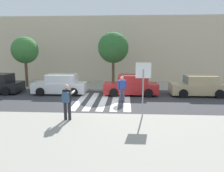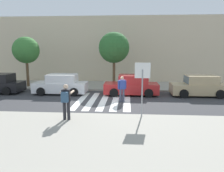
{
  "view_description": "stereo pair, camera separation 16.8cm",
  "coord_description": "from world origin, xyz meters",
  "px_view_note": "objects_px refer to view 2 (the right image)",
  "views": [
    {
      "loc": [
        1.46,
        -14.25,
        3.52
      ],
      "look_at": [
        0.6,
        -0.2,
        1.1
      ],
      "focal_mm": 35.0,
      "sensor_mm": 36.0,
      "label": 1
    },
    {
      "loc": [
        1.63,
        -14.24,
        3.52
      ],
      "look_at": [
        0.6,
        -0.2,
        1.1
      ],
      "focal_mm": 35.0,
      "sensor_mm": 36.0,
      "label": 2
    }
  ],
  "objects_px": {
    "stop_sign": "(142,78)",
    "parked_car_red": "(132,86)",
    "photographer_with_backpack": "(66,99)",
    "street_tree_center": "(114,48)",
    "pedestrian_crossing": "(122,88)",
    "street_tree_west": "(26,50)",
    "parked_car_white": "(61,85)",
    "parked_car_tan": "(199,86)"
  },
  "relations": [
    {
      "from": "parked_car_tan",
      "to": "photographer_with_backpack",
      "type": "bearing_deg",
      "value": -141.17
    },
    {
      "from": "parked_car_white",
      "to": "street_tree_west",
      "type": "height_order",
      "value": "street_tree_west"
    },
    {
      "from": "parked_car_white",
      "to": "parked_car_red",
      "type": "height_order",
      "value": "same"
    },
    {
      "from": "stop_sign",
      "to": "street_tree_west",
      "type": "xyz_separation_m",
      "value": [
        -9.74,
        8.25,
        1.25
      ]
    },
    {
      "from": "parked_car_white",
      "to": "parked_car_tan",
      "type": "relative_size",
      "value": 1.0
    },
    {
      "from": "parked_car_white",
      "to": "parked_car_tan",
      "type": "bearing_deg",
      "value": -0.0
    },
    {
      "from": "pedestrian_crossing",
      "to": "parked_car_red",
      "type": "relative_size",
      "value": 0.42
    },
    {
      "from": "parked_car_tan",
      "to": "stop_sign",
      "type": "bearing_deg",
      "value": -128.49
    },
    {
      "from": "stop_sign",
      "to": "parked_car_tan",
      "type": "relative_size",
      "value": 0.66
    },
    {
      "from": "stop_sign",
      "to": "street_tree_center",
      "type": "height_order",
      "value": "street_tree_center"
    },
    {
      "from": "parked_car_white",
      "to": "street_tree_center",
      "type": "height_order",
      "value": "street_tree_center"
    },
    {
      "from": "pedestrian_crossing",
      "to": "parked_car_white",
      "type": "height_order",
      "value": "pedestrian_crossing"
    },
    {
      "from": "photographer_with_backpack",
      "to": "street_tree_center",
      "type": "relative_size",
      "value": 0.36
    },
    {
      "from": "photographer_with_backpack",
      "to": "parked_car_tan",
      "type": "relative_size",
      "value": 0.42
    },
    {
      "from": "parked_car_white",
      "to": "street_tree_west",
      "type": "distance_m",
      "value": 5.23
    },
    {
      "from": "photographer_with_backpack",
      "to": "stop_sign",
      "type": "bearing_deg",
      "value": 12.72
    },
    {
      "from": "stop_sign",
      "to": "parked_car_red",
      "type": "bearing_deg",
      "value": 94.04
    },
    {
      "from": "stop_sign",
      "to": "parked_car_tan",
      "type": "height_order",
      "value": "stop_sign"
    },
    {
      "from": "photographer_with_backpack",
      "to": "pedestrian_crossing",
      "type": "xyz_separation_m",
      "value": [
        2.54,
        4.33,
        -0.19
      ]
    },
    {
      "from": "parked_car_tan",
      "to": "street_tree_center",
      "type": "xyz_separation_m",
      "value": [
        -6.59,
        2.69,
        2.86
      ]
    },
    {
      "from": "pedestrian_crossing",
      "to": "street_tree_west",
      "type": "bearing_deg",
      "value": 151.25
    },
    {
      "from": "stop_sign",
      "to": "parked_car_white",
      "type": "relative_size",
      "value": 0.66
    },
    {
      "from": "pedestrian_crossing",
      "to": "street_tree_west",
      "type": "distance_m",
      "value": 10.16
    },
    {
      "from": "street_tree_west",
      "to": "photographer_with_backpack",
      "type": "bearing_deg",
      "value": -56.02
    },
    {
      "from": "photographer_with_backpack",
      "to": "parked_car_red",
      "type": "xyz_separation_m",
      "value": [
        3.22,
        6.65,
        -0.44
      ]
    },
    {
      "from": "photographer_with_backpack",
      "to": "parked_car_white",
      "type": "distance_m",
      "value": 7.06
    },
    {
      "from": "street_tree_west",
      "to": "street_tree_center",
      "type": "distance_m",
      "value": 7.8
    },
    {
      "from": "pedestrian_crossing",
      "to": "photographer_with_backpack",
      "type": "bearing_deg",
      "value": -120.41
    },
    {
      "from": "parked_car_red",
      "to": "parked_car_tan",
      "type": "relative_size",
      "value": 1.0
    },
    {
      "from": "photographer_with_backpack",
      "to": "parked_car_white",
      "type": "relative_size",
      "value": 0.42
    },
    {
      "from": "pedestrian_crossing",
      "to": "street_tree_west",
      "type": "relative_size",
      "value": 0.39
    },
    {
      "from": "photographer_with_backpack",
      "to": "parked_car_white",
      "type": "xyz_separation_m",
      "value": [
        -2.3,
        6.65,
        -0.44
      ]
    },
    {
      "from": "photographer_with_backpack",
      "to": "street_tree_west",
      "type": "distance_m",
      "value": 11.16
    },
    {
      "from": "parked_car_red",
      "to": "street_tree_west",
      "type": "relative_size",
      "value": 0.93
    },
    {
      "from": "street_tree_west",
      "to": "parked_car_tan",
      "type": "bearing_deg",
      "value": -9.54
    },
    {
      "from": "pedestrian_crossing",
      "to": "parked_car_tan",
      "type": "bearing_deg",
      "value": 22.12
    },
    {
      "from": "stop_sign",
      "to": "parked_car_tan",
      "type": "bearing_deg",
      "value": 51.51
    },
    {
      "from": "pedestrian_crossing",
      "to": "street_tree_center",
      "type": "height_order",
      "value": "street_tree_center"
    },
    {
      "from": "pedestrian_crossing",
      "to": "street_tree_west",
      "type": "height_order",
      "value": "street_tree_west"
    },
    {
      "from": "parked_car_tan",
      "to": "street_tree_center",
      "type": "distance_m",
      "value": 7.67
    },
    {
      "from": "parked_car_tan",
      "to": "street_tree_center",
      "type": "relative_size",
      "value": 0.85
    },
    {
      "from": "parked_car_white",
      "to": "street_tree_center",
      "type": "bearing_deg",
      "value": 34.05
    }
  ]
}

